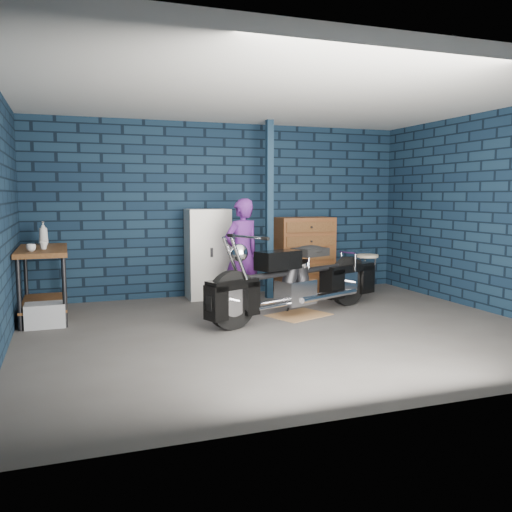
% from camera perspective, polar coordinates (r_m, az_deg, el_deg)
% --- Properties ---
extents(ground, '(6.00, 6.00, 0.00)m').
position_cam_1_polar(ground, '(6.45, 2.99, -7.79)').
color(ground, '#454340').
rests_on(ground, ground).
extents(room_walls, '(6.02, 5.01, 2.71)m').
position_cam_1_polar(room_walls, '(6.77, 1.28, 9.15)').
color(room_walls, black).
rests_on(room_walls, ground).
extents(support_post, '(0.10, 0.10, 2.70)m').
position_cam_1_polar(support_post, '(8.27, 1.42, 4.83)').
color(support_post, '#13293D').
rests_on(support_post, ground).
extents(workbench, '(0.60, 1.40, 0.91)m').
position_cam_1_polar(workbench, '(7.48, -21.44, -2.69)').
color(workbench, brown).
rests_on(workbench, ground).
extents(drip_mat, '(0.90, 0.80, 0.01)m').
position_cam_1_polar(drip_mat, '(7.23, 4.54, -6.21)').
color(drip_mat, olive).
rests_on(drip_mat, ground).
extents(motorcycle, '(2.59, 1.57, 1.11)m').
position_cam_1_polar(motorcycle, '(7.13, 4.58, -1.89)').
color(motorcycle, black).
rests_on(motorcycle, ground).
extents(person, '(0.65, 0.52, 1.53)m').
position_cam_1_polar(person, '(7.68, -1.50, 0.35)').
color(person, '#4F1C6C').
rests_on(person, ground).
extents(storage_bin, '(0.46, 0.33, 0.29)m').
position_cam_1_polar(storage_bin, '(7.04, -21.31, -5.80)').
color(storage_bin, '#989BA0').
rests_on(storage_bin, ground).
extents(locker, '(0.64, 0.46, 1.37)m').
position_cam_1_polar(locker, '(8.31, -5.08, 0.22)').
color(locker, silver).
rests_on(locker, ground).
extents(tool_chest, '(0.92, 0.51, 1.22)m').
position_cam_1_polar(tool_chest, '(8.85, 5.11, 0.12)').
color(tool_chest, brown).
rests_on(tool_chest, ground).
extents(shop_stool, '(0.36, 0.36, 0.63)m').
position_cam_1_polar(shop_stool, '(8.92, 11.60, -1.87)').
color(shop_stool, beige).
rests_on(shop_stool, ground).
extents(cup_a, '(0.13, 0.13, 0.09)m').
position_cam_1_polar(cup_a, '(7.04, -22.60, 0.81)').
color(cup_a, beige).
rests_on(cup_a, workbench).
extents(cup_b, '(0.11, 0.11, 0.09)m').
position_cam_1_polar(cup_b, '(7.24, -21.47, 1.03)').
color(cup_b, beige).
rests_on(cup_b, workbench).
extents(bottle, '(0.15, 0.15, 0.32)m').
position_cam_1_polar(bottle, '(7.88, -21.48, 2.25)').
color(bottle, '#989BA0').
rests_on(bottle, workbench).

